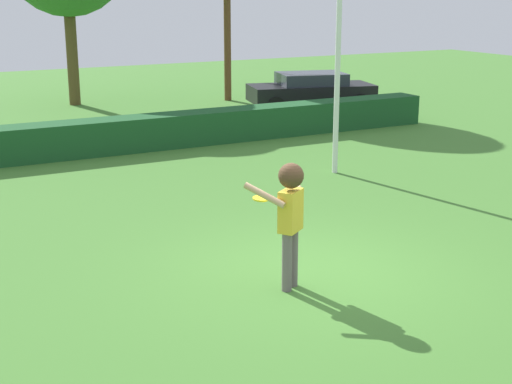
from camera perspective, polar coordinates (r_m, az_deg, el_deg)
ground_plane at (r=11.09m, az=4.23°, el=-6.14°), size 60.00×60.00×0.00m
person at (r=10.14m, az=2.61°, el=-1.30°), size 0.80×0.57×1.79m
frisbee at (r=10.39m, az=0.40°, el=-0.49°), size 0.24×0.24×0.04m
lamppost at (r=16.56m, az=6.32°, el=11.59°), size 0.24×0.24×5.36m
hedge_row at (r=19.28m, az=-10.83°, el=4.26°), size 19.00×0.90×0.86m
parked_car_black at (r=25.74m, az=4.23°, el=7.82°), size 4.49×2.68×1.25m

